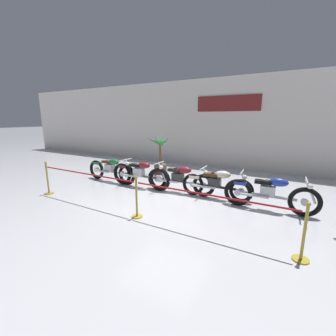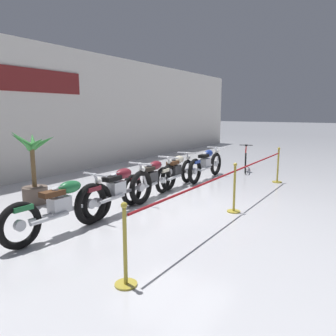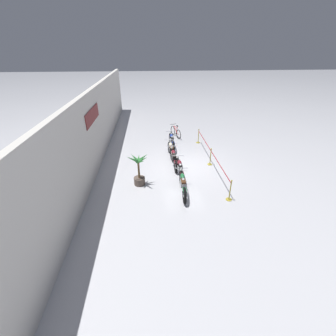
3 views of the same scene
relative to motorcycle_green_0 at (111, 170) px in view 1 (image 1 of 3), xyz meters
name	(u,v)px [view 1 (image 1 of 3)]	position (x,y,z in m)	size (l,w,h in m)	color
ground_plane	(166,198)	(2.73, -0.55, -0.47)	(120.00, 120.00, 0.00)	silver
back_wall	(220,124)	(2.73, 4.57, 1.63)	(28.00, 0.29, 4.20)	silver
motorcycle_green_0	(111,170)	(0.00, 0.00, 0.00)	(2.33, 0.62, 0.95)	black
motorcycle_maroon_1	(140,174)	(1.40, -0.04, 0.01)	(2.36, 0.62, 0.97)	black
motorcycle_maroon_2	(179,179)	(2.83, 0.13, -0.01)	(2.35, 0.62, 0.93)	black
motorcycle_cream_3	(217,184)	(4.04, 0.17, -0.01)	(2.14, 0.62, 0.92)	black
motorcycle_blue_4	(270,193)	(5.52, -0.03, 0.00)	(2.34, 0.62, 0.95)	black
potted_palm_left_of_row	(160,156)	(0.91, 2.07, 0.29)	(1.00, 1.06, 1.73)	brown
stanchion_far_left	(98,183)	(1.49, -2.04, 0.22)	(7.07, 0.28, 1.05)	gold
stanchion_mid_left	(137,203)	(2.76, -2.04, -0.12)	(0.28, 0.28, 1.05)	gold
stanchion_mid_right	(303,241)	(6.24, -2.04, -0.12)	(0.28, 0.28, 1.05)	gold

